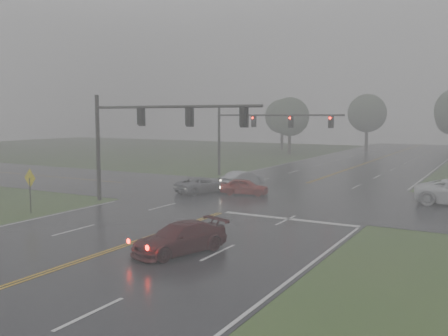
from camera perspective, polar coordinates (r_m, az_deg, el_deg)
The scene contains 14 objects.
ground at distance 21.19m, azimuth -20.07°, elevation -11.33°, with size 180.00×180.00×0.00m, color #334F22.
main_road at distance 37.01m, azimuth 4.17°, elevation -3.60°, with size 18.00×160.00×0.02m, color black.
cross_street at distance 38.81m, azimuth 5.43°, elevation -3.17°, with size 120.00×14.00×0.02m, color black.
stop_bar at distance 30.20m, azimuth 7.38°, elevation -5.84°, with size 8.50×0.50×0.01m, color silver.
sedan_maroon at distance 22.92m, azimuth -5.06°, elevation -9.66°, with size 1.89×4.66×1.35m, color #3C0B0D.
sedan_red at distance 38.98m, azimuth 2.35°, elevation -3.10°, with size 1.51×3.75×1.28m, color maroon.
sedan_silver at distance 43.26m, azimuth 2.17°, elevation -2.19°, with size 1.46×4.19×1.38m, color #A5A7AD.
car_grey at distance 40.11m, azimuth -2.52°, elevation -2.84°, with size 2.10×4.55×1.26m, color slate.
signal_gantry_near at distance 34.63m, azimuth -9.37°, elevation 4.59°, with size 13.29×0.33×7.66m.
signal_gantry_far at distance 49.60m, azimuth 3.57°, elevation 4.61°, with size 13.20×0.36×7.04m.
sign_diamond_west at distance 33.83m, azimuth -21.29°, elevation -1.64°, with size 1.18×0.19×2.84m.
tree_nw_a at distance 79.92m, azimuth 7.53°, elevation 5.83°, with size 6.17×6.17×9.06m.
tree_n_mid at distance 92.25m, azimuth 16.04°, elevation 6.04°, with size 6.78×6.78×9.96m.
tree_nw_b at distance 90.53m, azimuth 6.67°, elevation 5.87°, with size 6.19×6.19×9.09m.
Camera 1 is at (15.52, -13.03, 6.20)m, focal length 40.00 mm.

